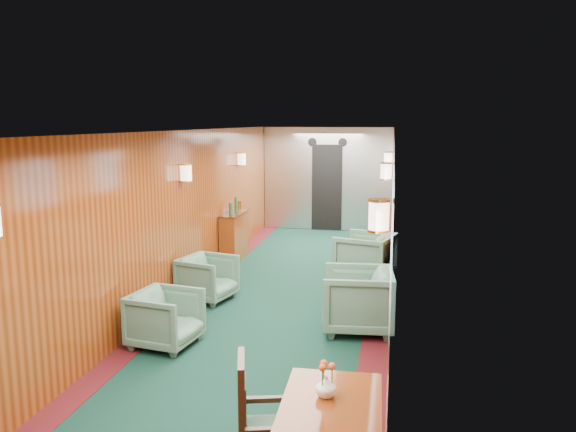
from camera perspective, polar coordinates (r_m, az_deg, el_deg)
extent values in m
plane|color=#0D2F24|center=(7.65, -1.29, -9.67)|extent=(12.00, 12.00, 0.00)
cube|color=white|center=(7.23, -1.36, 8.21)|extent=(3.00, 12.00, 0.10)
cube|color=white|center=(7.23, -1.36, 8.29)|extent=(1.20, 12.00, 0.06)
cube|color=maroon|center=(13.22, 4.06, 3.83)|extent=(3.00, 0.10, 2.40)
cube|color=maroon|center=(7.79, -12.19, -0.41)|extent=(0.10, 12.00, 2.40)
cube|color=maroon|center=(7.19, 10.45, -1.18)|extent=(0.10, 12.00, 2.40)
cube|color=#410D10|center=(8.03, -10.88, -8.89)|extent=(0.30, 12.00, 0.01)
cube|color=#410D10|center=(7.51, 9.01, -10.16)|extent=(0.30, 12.00, 0.01)
cube|color=silver|center=(13.14, 4.02, 3.79)|extent=(2.98, 0.12, 2.38)
cube|color=black|center=(13.08, 3.97, 2.89)|extent=(0.70, 0.06, 2.00)
cylinder|color=black|center=(13.06, 2.49, 7.51)|extent=(0.20, 0.04, 0.20)
cylinder|color=black|center=(12.98, 5.58, 7.46)|extent=(0.20, 0.04, 0.20)
cube|color=#B4B7BC|center=(3.73, 10.14, -7.33)|extent=(0.02, 1.10, 0.80)
cube|color=#49696E|center=(3.73, 10.02, -7.33)|extent=(0.01, 0.96, 0.66)
cube|color=#B4B7BC|center=(6.16, 10.38, -0.61)|extent=(0.02, 1.10, 0.80)
cube|color=#49696E|center=(6.16, 10.31, -0.61)|extent=(0.01, 0.96, 0.66)
cube|color=#B4B7BC|center=(8.63, 10.49, 2.29)|extent=(0.02, 1.10, 0.80)
cube|color=#49696E|center=(8.63, 10.44, 2.29)|extent=(0.01, 0.96, 0.66)
cube|color=#B4B7BC|center=(11.12, 10.55, 3.89)|extent=(0.02, 1.10, 0.80)
cube|color=#49696E|center=(11.12, 10.51, 3.89)|extent=(0.01, 0.96, 0.66)
cylinder|color=#FFE4C6|center=(4.43, 9.22, 0.05)|extent=(0.16, 0.16, 0.24)
cylinder|color=#B58333|center=(4.45, 9.18, -1.48)|extent=(0.17, 0.17, 0.02)
cylinder|color=#FFE4C6|center=(8.14, -10.33, 4.33)|extent=(0.16, 0.16, 0.24)
cylinder|color=#B58333|center=(8.15, -10.30, 3.49)|extent=(0.17, 0.17, 0.02)
cylinder|color=#FFE4C6|center=(8.40, 9.94, 4.50)|extent=(0.16, 0.16, 0.24)
cylinder|color=#B58333|center=(8.41, 9.92, 3.69)|extent=(0.17, 0.17, 0.02)
cylinder|color=#FFE4C6|center=(10.98, -4.74, 5.78)|extent=(0.16, 0.16, 0.24)
cylinder|color=#B58333|center=(10.99, -4.73, 5.16)|extent=(0.17, 0.17, 0.02)
cylinder|color=#FFE4C6|center=(11.39, 10.15, 5.80)|extent=(0.16, 0.16, 0.24)
cylinder|color=#B58333|center=(11.40, 10.13, 5.20)|extent=(0.17, 0.17, 0.02)
cube|color=maroon|center=(3.91, 4.43, -18.52)|extent=(0.68, 0.95, 0.04)
cylinder|color=#381A0C|center=(4.46, 1.25, -19.88)|extent=(0.06, 0.06, 0.66)
cylinder|color=#381A0C|center=(4.43, 8.44, -20.21)|extent=(0.06, 0.06, 0.66)
cube|color=#381A0C|center=(3.99, -4.73, -17.70)|extent=(0.14, 0.37, 0.54)
cube|color=#1E4637|center=(4.01, -4.38, -18.38)|extent=(0.09, 0.28, 0.32)
cube|color=#381A0C|center=(3.88, -1.46, -20.92)|extent=(0.37, 0.14, 0.04)
cube|color=#381A0C|center=(4.24, -1.76, -18.09)|extent=(0.37, 0.14, 0.04)
cube|color=maroon|center=(10.37, -5.49, -2.08)|extent=(0.29, 0.96, 0.86)
cube|color=#381A0C|center=(10.29, -5.48, 0.27)|extent=(0.31, 0.98, 0.02)
cylinder|color=#234626|center=(10.04, -5.81, 0.72)|extent=(0.07, 0.07, 0.22)
cylinder|color=#234626|center=(10.36, -5.29, 1.17)|extent=(0.06, 0.06, 0.28)
cylinder|color=#B58333|center=(10.55, -5.00, 1.05)|extent=(0.08, 0.08, 0.18)
imported|color=white|center=(3.93, 3.87, -16.88)|extent=(0.14, 0.14, 0.15)
imported|color=#1E4637|center=(6.61, -12.32, -10.14)|extent=(0.80, 0.79, 0.64)
imported|color=#1E4637|center=(8.11, -8.16, -6.27)|extent=(0.85, 0.84, 0.64)
imported|color=#1E4637|center=(6.93, 7.07, -8.46)|extent=(0.91, 0.89, 0.77)
imported|color=#1E4637|center=(9.07, 7.80, -4.13)|extent=(1.04, 1.03, 0.77)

